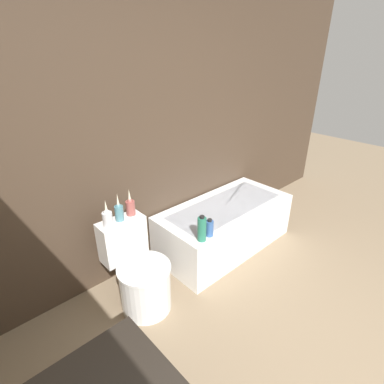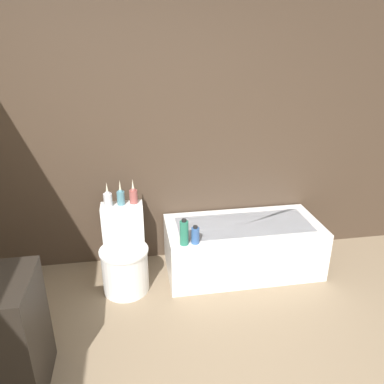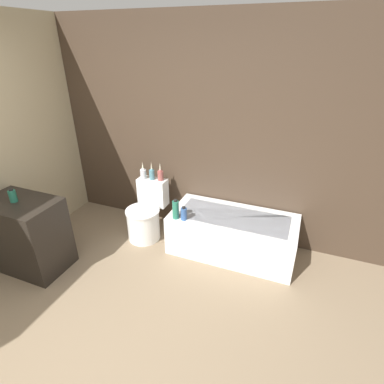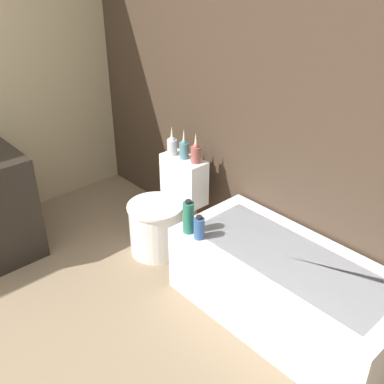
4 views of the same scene
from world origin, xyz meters
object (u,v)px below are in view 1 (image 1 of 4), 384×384
at_px(bathtub, 224,225).
at_px(shampoo_bottle_short, 209,228).
at_px(toilet, 139,274).
at_px(shampoo_bottle_tall, 202,229).
at_px(vase_gold, 107,217).
at_px(vase_bronze, 130,206).
at_px(vase_silver, 119,211).

height_order(bathtub, shampoo_bottle_short, shampoo_bottle_short).
height_order(toilet, shampoo_bottle_tall, shampoo_bottle_tall).
relative_size(vase_gold, shampoo_bottle_tall, 0.98).
distance_m(toilet, shampoo_bottle_short, 0.69).
bearing_deg(bathtub, vase_bronze, 170.85).
bearing_deg(shampoo_bottle_tall, shampoo_bottle_short, 2.59).
xyz_separation_m(toilet, vase_silver, (0.00, 0.22, 0.50)).
bearing_deg(vase_gold, bathtub, -5.82).
relative_size(vase_gold, vase_bronze, 0.99).
distance_m(vase_gold, vase_silver, 0.12).
distance_m(toilet, shampoo_bottle_tall, 0.63).
height_order(shampoo_bottle_tall, shampoo_bottle_short, shampoo_bottle_tall).
bearing_deg(vase_bronze, toilet, -115.77).
relative_size(toilet, shampoo_bottle_tall, 3.01).
relative_size(bathtub, vase_bronze, 6.23).
bearing_deg(shampoo_bottle_short, vase_gold, 151.75).
bearing_deg(vase_bronze, shampoo_bottle_short, -40.56).
relative_size(shampoo_bottle_tall, shampoo_bottle_short, 1.44).
xyz_separation_m(vase_gold, shampoo_bottle_tall, (0.63, -0.39, -0.19)).
distance_m(vase_silver, shampoo_bottle_short, 0.77).
relative_size(vase_bronze, shampoo_bottle_tall, 0.99).
height_order(toilet, vase_silver, vase_silver).
bearing_deg(toilet, shampoo_bottle_short, -17.35).
xyz_separation_m(vase_silver, vase_bronze, (0.11, 0.02, -0.00)).
height_order(vase_gold, vase_silver, vase_silver).
distance_m(vase_silver, vase_bronze, 0.11).
xyz_separation_m(vase_bronze, shampoo_bottle_short, (0.50, -0.43, -0.23)).
relative_size(bathtub, vase_gold, 6.31).
relative_size(toilet, vase_bronze, 3.05).
bearing_deg(vase_gold, shampoo_bottle_short, -28.25).
relative_size(vase_silver, shampoo_bottle_tall, 1.00).
relative_size(vase_gold, shampoo_bottle_short, 1.41).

